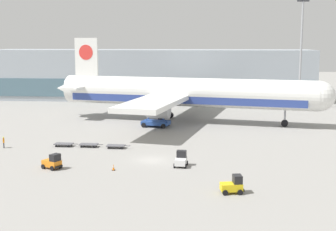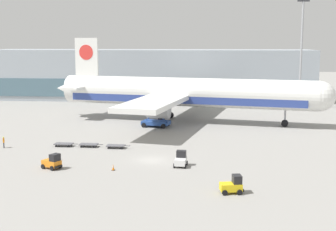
{
  "view_description": "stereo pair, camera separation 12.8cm",
  "coord_description": "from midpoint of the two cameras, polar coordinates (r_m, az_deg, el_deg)",
  "views": [
    {
      "loc": [
        8.21,
        -62.3,
        16.13
      ],
      "look_at": [
        0.8,
        14.35,
        4.0
      ],
      "focal_mm": 50.0,
      "sensor_mm": 36.0,
      "label": 1
    },
    {
      "loc": [
        8.34,
        -62.29,
        16.13
      ],
      "look_at": [
        0.8,
        14.35,
        4.0
      ],
      "focal_mm": 50.0,
      "sensor_mm": 36.0,
      "label": 2
    }
  ],
  "objects": [
    {
      "name": "ground_plane",
      "position": [
        64.88,
        -1.99,
        -5.45
      ],
      "size": [
        400.0,
        400.0,
        0.0
      ],
      "primitive_type": "plane",
      "color": "gray"
    },
    {
      "name": "terminal_building",
      "position": [
        133.9,
        -2.22,
        5.03
      ],
      "size": [
        90.0,
        18.2,
        14.0
      ],
      "color": "#9EA8B2",
      "rests_on": "ground_plane"
    },
    {
      "name": "light_mast",
      "position": [
        117.79,
        15.9,
        8.15
      ],
      "size": [
        2.8,
        0.5,
        26.59
      ],
      "color": "#9EA0A5",
      "rests_on": "ground_plane"
    },
    {
      "name": "airplane_main",
      "position": [
        95.1,
        1.64,
        2.74
      ],
      "size": [
        57.57,
        48.65,
        17.0
      ],
      "rotation": [
        0.0,
        0.0,
        -0.19
      ],
      "color": "white",
      "rests_on": "ground_plane"
    },
    {
      "name": "scissor_lift_loader",
      "position": [
        89.71,
        -1.53,
        -0.22
      ],
      "size": [
        5.67,
        4.2,
        4.71
      ],
      "rotation": [
        0.0,
        0.0,
        -0.19
      ],
      "color": "#284C99",
      "rests_on": "ground_plane"
    },
    {
      "name": "baggage_tug_foreground",
      "position": [
        62.12,
        -13.94,
        -5.53
      ],
      "size": [
        2.81,
        2.46,
        2.0
      ],
      "rotation": [
        0.0,
        0.0,
        -0.47
      ],
      "color": "orange",
      "rests_on": "ground_plane"
    },
    {
      "name": "baggage_tug_mid",
      "position": [
        51.33,
        7.85,
        -8.42
      ],
      "size": [
        2.66,
        2.01,
        2.0
      ],
      "rotation": [
        0.0,
        0.0,
        0.18
      ],
      "color": "yellow",
      "rests_on": "ground_plane"
    },
    {
      "name": "baggage_tug_far",
      "position": [
        61.53,
        1.54,
        -5.41
      ],
      "size": [
        1.78,
        2.54,
        2.0
      ],
      "rotation": [
        0.0,
        0.0,
        1.51
      ],
      "color": "silver",
      "rests_on": "ground_plane"
    },
    {
      "name": "baggage_dolly_lead",
      "position": [
        74.88,
        -12.63,
        -3.4
      ],
      "size": [
        3.71,
        1.53,
        0.48
      ],
      "rotation": [
        0.0,
        0.0,
        -0.01
      ],
      "color": "#56565B",
      "rests_on": "ground_plane"
    },
    {
      "name": "baggage_dolly_second",
      "position": [
        73.73,
        -9.67,
        -3.51
      ],
      "size": [
        3.71,
        1.53,
        0.48
      ],
      "rotation": [
        0.0,
        0.0,
        -0.01
      ],
      "color": "#56565B",
      "rests_on": "ground_plane"
    },
    {
      "name": "baggage_dolly_third",
      "position": [
        72.28,
        -6.41,
        -3.68
      ],
      "size": [
        3.71,
        1.53,
        0.48
      ],
      "rotation": [
        0.0,
        0.0,
        -0.01
      ],
      "color": "#56565B",
      "rests_on": "ground_plane"
    },
    {
      "name": "ground_crew_far",
      "position": [
        76.23,
        -19.45,
        -3.0
      ],
      "size": [
        0.32,
        0.54,
        1.74
      ],
      "rotation": [
        0.0,
        0.0,
        5.04
      ],
      "color": "black",
      "rests_on": "ground_plane"
    },
    {
      "name": "traffic_cone_near",
      "position": [
        60.1,
        -6.72,
        -6.3
      ],
      "size": [
        0.4,
        0.4,
        0.78
      ],
      "color": "black",
      "rests_on": "ground_plane"
    }
  ]
}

